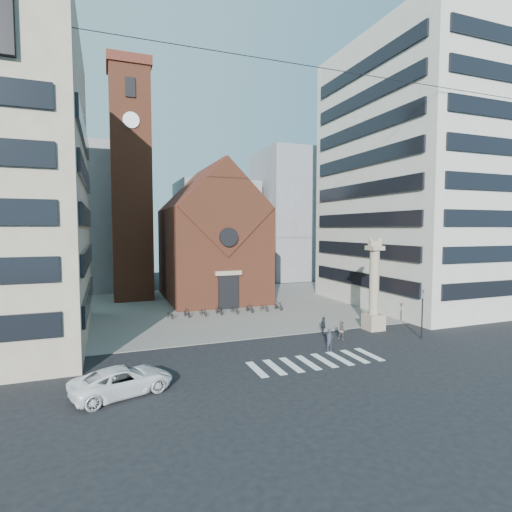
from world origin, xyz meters
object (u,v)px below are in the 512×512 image
Objects in this scene: pedestrian_0 at (330,340)px; pedestrian_1 at (342,331)px; lion_column at (374,293)px; pedestrian_2 at (323,326)px; traffic_light at (422,313)px; scooter_0 at (170,314)px; white_car at (123,381)px.

pedestrian_1 is (2.43, 2.05, -0.02)m from pedestrian_0.
pedestrian_0 is at bearing -150.57° from lion_column.
pedestrian_2 is at bearing 180.00° from lion_column.
traffic_light is 7.18m from pedestrian_1.
pedestrian_1 is at bearing -151.55° from pedestrian_2.
lion_column is 5.23× the size of pedestrian_2.
lion_column reaches higher than pedestrian_0.
traffic_light reaches higher than pedestrian_2.
traffic_light is 8.50m from pedestrian_2.
pedestrian_1 is 18.24m from scooter_0.
lion_column is 23.86m from white_car.
traffic_light reaches higher than white_car.
white_car is 18.66m from pedestrian_2.
pedestrian_0 is at bearing -97.21° from white_car.
white_car is at bearing -172.98° from traffic_light.
pedestrian_0 is 4.43m from pedestrian_2.
pedestrian_2 is at bearing 148.40° from pedestrian_1.
white_car is (-24.64, -3.03, -1.49)m from traffic_light.
traffic_light reaches higher than pedestrian_1.
scooter_0 is at bearing 146.59° from lion_column.
pedestrian_0 reaches higher than scooter_0.
white_car is 3.50× the size of pedestrian_1.
pedestrian_1 reaches higher than white_car.
white_car is at bearing -122.14° from scooter_0.
white_car is 15.76m from pedestrian_0.
pedestrian_0 reaches higher than pedestrian_1.
lion_column is 4.62m from traffic_light.
lion_column is 5.31× the size of pedestrian_1.
lion_column is 8.64m from pedestrian_0.
scooter_0 is at bearing -34.70° from white_car.
scooter_0 is at bearing 57.30° from pedestrian_2.
scooter_0 is (-12.44, 13.33, -0.33)m from pedestrian_1.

